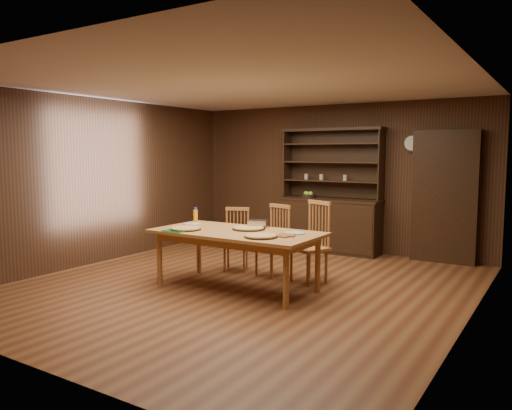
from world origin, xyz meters
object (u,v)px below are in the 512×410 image
Objects in this scene: china_hutch at (330,218)px; chair_center at (275,238)px; juice_bottle at (196,215)px; chair_left at (237,237)px; dining_table at (237,236)px; chair_right at (313,239)px.

chair_center is (0.05, -2.00, -0.06)m from china_hutch.
juice_bottle is at bearing -135.46° from chair_center.
chair_left is at bearing -162.75° from chair_center.
china_hutch reaches higher than dining_table.
juice_bottle is (-0.94, 0.34, 0.17)m from dining_table.
chair_center reaches higher than chair_left.
dining_table is (-0.00, -2.90, 0.09)m from china_hutch.
chair_center is at bearing -88.67° from china_hutch.
chair_left is 0.85× the size of chair_right.
china_hutch is 2.34× the size of chair_left.
china_hutch is 2.00m from chair_center.
china_hutch reaches higher than chair_center.
chair_right is (1.28, -0.03, 0.09)m from chair_left.
chair_center is at bearing -161.95° from chair_right.
dining_table is at bearing -90.07° from china_hutch.
chair_right reaches higher than chair_center.
china_hutch reaches higher than juice_bottle.
china_hutch is 2.74m from juice_bottle.
china_hutch is 2.16m from chair_right.
dining_table is 2.32× the size of chair_left.
juice_bottle is at bearing -147.14° from chair_left.
china_hutch is at bearing 130.95° from chair_right.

